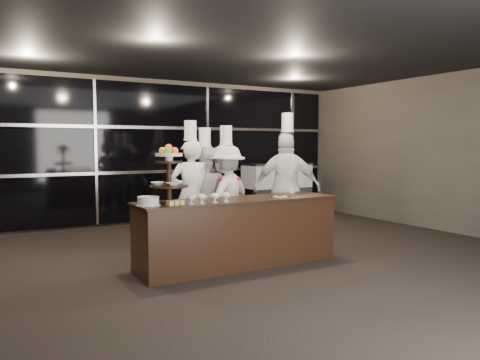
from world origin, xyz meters
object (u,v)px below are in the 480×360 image
display_stand (169,170)px  chef_c (226,196)px  chef_a (191,194)px  chef_d (287,188)px  layer_cake (148,201)px  chef_b (205,196)px  buffet_counter (238,232)px  display_case (277,188)px

display_stand → chef_c: bearing=37.6°
chef_a → chef_d: size_ratio=0.94×
layer_cake → chef_b: 1.94m
chef_b → chef_c: bearing=-37.4°
buffet_counter → display_stand: display_stand is taller
display_stand → chef_a: size_ratio=0.37×
layer_cake → chef_b: bearing=43.3°
chef_a → chef_c: size_ratio=1.04×
display_stand → layer_cake: 0.47m
chef_b → layer_cake: bearing=-136.7°
layer_cake → chef_d: 2.78m
chef_c → chef_d: 1.03m
display_case → chef_a: (-2.96, -1.90, 0.20)m
chef_b → chef_c: size_ratio=0.98×
chef_a → layer_cake: bearing=-131.7°
display_stand → display_case: (3.80, 3.12, -0.65)m
display_case → chef_b: (-2.68, -1.84, 0.14)m
buffet_counter → chef_b: bearing=84.7°
buffet_counter → display_case: size_ratio=1.87×
chef_b → chef_d: 1.35m
chef_d → buffet_counter: bearing=-150.6°
chef_c → chef_d: chef_d is taller
display_case → chef_c: bearing=-139.5°
chef_c → chef_d: bearing=-17.2°
display_stand → chef_c: (1.39, 1.07, -0.50)m
layer_cake → chef_d: size_ratio=0.14×
layer_cake → chef_a: (1.13, 1.27, -0.08)m
display_case → chef_d: 2.77m
buffet_counter → chef_c: bearing=69.9°
chef_a → chef_b: chef_a is taller
display_case → chef_c: size_ratio=0.78×
buffet_counter → chef_a: bearing=97.4°
layer_cake → chef_c: (1.68, 1.12, -0.14)m
display_stand → display_case: bearing=39.4°
chef_d → display_stand: bearing=-162.0°
display_case → chef_b: size_ratio=0.79×
display_case → chef_c: (-2.41, -2.05, 0.15)m
buffet_counter → chef_b: 1.34m
display_stand → chef_b: (1.12, 1.28, -0.51)m
display_stand → chef_b: bearing=48.8°
layer_cake → display_case: size_ratio=0.20×
layer_cake → chef_b: (1.41, 1.33, -0.15)m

